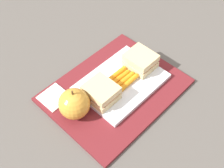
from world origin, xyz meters
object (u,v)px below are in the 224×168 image
Objects in this scene: sandwich_half_left at (140,61)px; paper_napkin at (54,97)px; carrot_sticks_bundle at (122,79)px; sandwich_half_right at (101,92)px; food_tray at (121,82)px; apple at (74,104)px.

sandwich_half_left reaches higher than paper_napkin.
carrot_sticks_bundle reaches higher than paper_napkin.
sandwich_half_left is at bearing 180.00° from sandwich_half_right.
sandwich_half_left is (-0.08, 0.00, 0.03)m from food_tray.
sandwich_half_left is at bearing -180.00° from carrot_sticks_bundle.
apple is at bearing -7.04° from food_tray.
food_tray is at bearing 172.96° from apple.
apple is (0.23, -0.02, 0.01)m from sandwich_half_left.
carrot_sticks_bundle is (-0.00, 0.00, 0.01)m from food_tray.
food_tray is 2.88× the size of sandwich_half_left.
sandwich_half_right is at bearing 0.00° from sandwich_half_left.
food_tray reaches higher than paper_napkin.
paper_napkin is at bearing -31.35° from food_tray.
apple is at bearing -4.68° from sandwich_half_left.
sandwich_half_left reaches higher than carrot_sticks_bundle.
carrot_sticks_bundle is 0.87× the size of apple.
food_tray is at bearing -2.10° from carrot_sticks_bundle.
sandwich_half_right is 0.08m from apple.
paper_napkin is (0.16, -0.10, -0.00)m from food_tray.
food_tray is at bearing 0.00° from sandwich_half_left.
apple is 0.09m from paper_napkin.
sandwich_half_left reaches higher than food_tray.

